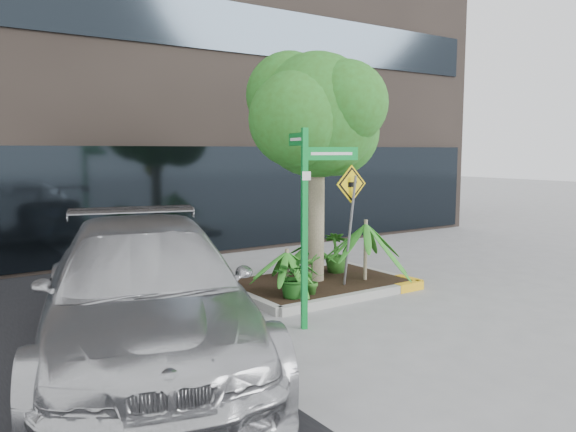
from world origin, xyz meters
TOP-DOWN VIEW (x-y plane):
  - ground at (0.00, 0.00)m, footprint 80.00×80.00m
  - planter at (0.23, 0.27)m, footprint 3.35×2.36m
  - tree at (0.19, 0.38)m, footprint 2.96×2.63m
  - palm_front at (1.01, -0.12)m, footprint 1.30×1.30m
  - palm_left at (-0.80, -0.12)m, footprint 0.87×0.87m
  - palm_back at (0.45, 0.92)m, footprint 0.74×0.74m
  - parked_car at (-3.80, -1.44)m, footprint 3.96×6.37m
  - shrub_a at (-0.89, -0.40)m, footprint 0.93×0.93m
  - shrub_b at (0.96, 0.70)m, footprint 0.65×0.65m
  - shrub_c at (-0.49, -0.42)m, footprint 0.46×0.46m
  - shrub_d at (0.58, 1.02)m, footprint 0.59×0.59m
  - street_sign_post at (-1.36, -1.46)m, footprint 0.82×1.04m
  - cattle_sign at (0.40, -0.37)m, footprint 0.68×0.32m

SIDE VIEW (x-z plane):
  - ground at x=0.00m, z-range 0.00..0.00m
  - planter at x=0.23m, z-range 0.03..0.18m
  - shrub_c at x=-0.49m, z-range 0.15..0.87m
  - shrub_a at x=-0.89m, z-range 0.15..0.88m
  - shrub_b at x=0.96m, z-range 0.15..0.97m
  - shrub_d at x=0.58m, z-range 0.15..0.98m
  - palm_back at x=0.45m, z-range 0.35..1.18m
  - parked_car at x=-3.80m, z-range 0.00..1.72m
  - palm_left at x=-0.80m, z-range 0.39..1.36m
  - palm_front at x=1.01m, z-range 0.51..1.95m
  - cattle_sign at x=0.40m, z-range 0.54..2.74m
  - street_sign_post at x=-1.36m, z-range 0.35..3.27m
  - tree at x=0.19m, z-range 1.02..5.46m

